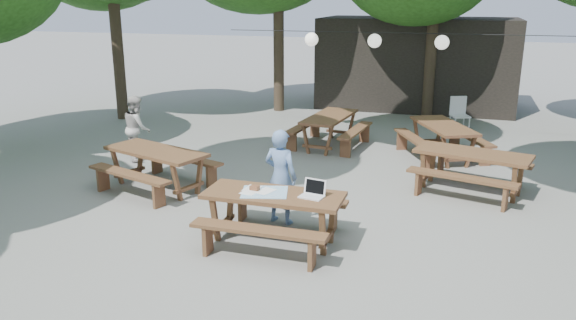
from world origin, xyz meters
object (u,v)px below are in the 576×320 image
Objects in this scene: main_picnic_table at (274,217)px; plastic_chair at (459,121)px; picnic_table_nw at (157,169)px; woman at (281,177)px; second_person at (137,128)px.

plastic_chair is at bearing 73.18° from main_picnic_table.
picnic_table_nw is 2.55× the size of plastic_chair.
picnic_table_nw is 2.83m from woman.
woman is (2.68, -0.84, 0.37)m from picnic_table_nw.
picnic_table_nw is at bearing -150.59° from plastic_chair.
picnic_table_nw is at bearing -175.00° from second_person.
main_picnic_table is 0.84m from woman.
woman is at bearing 100.24° from main_picnic_table.
main_picnic_table is 3.23m from picnic_table_nw.
woman is 7.85m from plastic_chair.
picnic_table_nw is 2.17m from second_person.
main_picnic_table is at bearing -128.57° from plastic_chair.
main_picnic_table is 1.32× the size of woman.
woman is 4.77m from second_person.
picnic_table_nw is at bearing -6.21° from woman.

